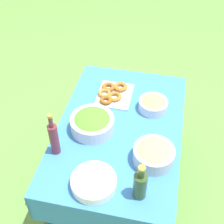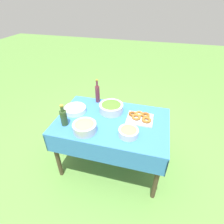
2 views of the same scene
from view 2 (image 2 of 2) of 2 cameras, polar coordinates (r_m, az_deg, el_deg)
ground_plane at (r=2.47m, az=0.00°, el=-15.91°), size 14.00×14.00×0.00m
picnic_table at (r=2.03m, az=0.00°, el=-4.99°), size 1.26×0.82×0.71m
salad_bowl at (r=2.08m, az=-0.27°, el=1.63°), size 0.29×0.29×0.12m
pasta_bowl at (r=1.81m, az=-8.96°, el=-4.74°), size 0.25×0.25×0.11m
donut_platter at (r=2.01m, az=9.21°, el=-1.76°), size 0.30×0.26×0.05m
plate_stack at (r=2.14m, az=-11.92°, el=0.83°), size 0.26×0.26×0.06m
olive_oil_bottle at (r=1.92m, az=-15.49°, el=-1.62°), size 0.07×0.07×0.25m
wine_bottle at (r=2.25m, az=-4.77°, el=6.12°), size 0.06×0.06×0.31m
bread_bowl at (r=1.76m, az=5.40°, el=-6.43°), size 0.20×0.20×0.09m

